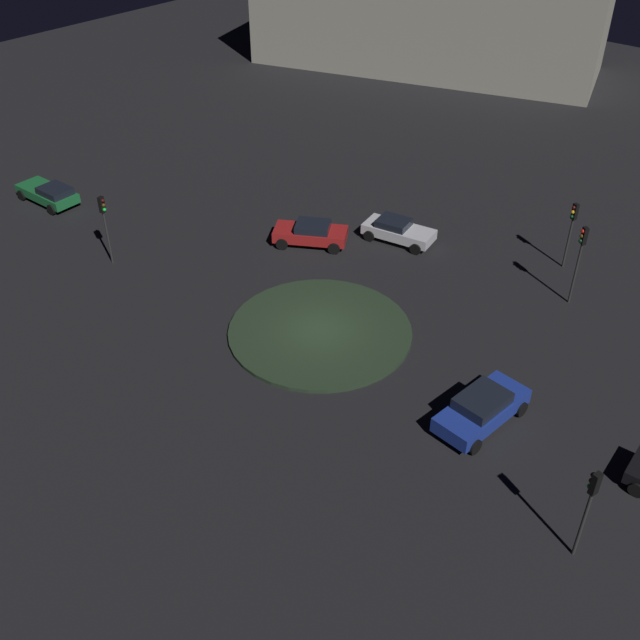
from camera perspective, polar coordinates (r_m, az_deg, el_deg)
ground_plane at (r=36.67m, az=-0.00°, el=-0.96°), size 115.51×115.51×0.00m
roundabout_island at (r=36.61m, az=-0.00°, el=-0.84°), size 9.08×9.08×0.19m
car_white at (r=44.08m, az=5.99°, el=6.87°), size 4.38×2.53×1.33m
car_red at (r=43.51m, az=-0.70°, el=6.70°), size 4.53×3.70×1.38m
car_green at (r=51.14m, az=-20.08°, el=9.13°), size 4.49×2.14×1.33m
car_blue at (r=32.02m, az=12.32°, el=-6.64°), size 2.49×4.67×1.52m
traffic_light_east at (r=42.28m, az=-16.23°, el=7.62°), size 0.38×0.34×4.10m
traffic_light_southwest at (r=39.30m, az=19.35°, el=5.06°), size 0.38×0.39×4.42m
traffic_light_west at (r=26.73m, az=20.01°, el=-12.72°), size 0.39×0.35×4.09m
traffic_light_southwest_near at (r=42.55m, az=18.78°, el=7.09°), size 0.37×0.39×3.90m
store_building at (r=74.29m, az=8.36°, el=22.32°), size 33.19×20.28×9.61m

